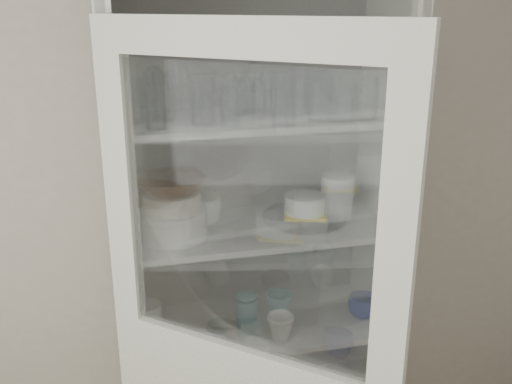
{
  "coord_description": "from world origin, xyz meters",
  "views": [
    {
      "loc": [
        -0.25,
        -0.61,
        2.03
      ],
      "look_at": [
        0.2,
        1.27,
        1.38
      ],
      "focal_mm": 40.0,
      "sensor_mm": 36.0,
      "label": 1
    }
  ],
  "objects_px": {
    "glass_platter": "(305,217)",
    "teal_jar": "(246,307)",
    "plate_stack_front": "(173,223)",
    "mug_blue": "(362,306)",
    "yellow_trivet": "(305,213)",
    "cream_bowl": "(172,201)",
    "goblet_2": "(253,85)",
    "white_canister": "(148,319)",
    "mug_white": "(281,327)",
    "goblet_0": "(155,88)",
    "goblet_1": "(266,88)",
    "grey_bowl_stack": "(337,196)",
    "plate_stack_back": "(196,207)",
    "terracotta_bowl": "(171,184)",
    "mug_teal": "(279,304)",
    "measuring_cups": "(221,330)",
    "goblet_3": "(314,87)",
    "white_ramekin": "(305,204)",
    "pantry_cabinet": "(252,294)"
  },
  "relations": [
    {
      "from": "glass_platter",
      "to": "teal_jar",
      "type": "distance_m",
      "value": 0.42
    },
    {
      "from": "plate_stack_front",
      "to": "mug_blue",
      "type": "bearing_deg",
      "value": -2.0
    },
    {
      "from": "yellow_trivet",
      "to": "cream_bowl",
      "type": "bearing_deg",
      "value": -174.37
    },
    {
      "from": "goblet_2",
      "to": "white_canister",
      "type": "xyz_separation_m",
      "value": [
        -0.42,
        -0.07,
        -0.83
      ]
    },
    {
      "from": "cream_bowl",
      "to": "glass_platter",
      "type": "distance_m",
      "value": 0.51
    },
    {
      "from": "mug_white",
      "to": "glass_platter",
      "type": "bearing_deg",
      "value": 32.22
    },
    {
      "from": "mug_blue",
      "to": "white_canister",
      "type": "height_order",
      "value": "white_canister"
    },
    {
      "from": "goblet_0",
      "to": "yellow_trivet",
      "type": "relative_size",
      "value": 1.18
    },
    {
      "from": "goblet_1",
      "to": "grey_bowl_stack",
      "type": "xyz_separation_m",
      "value": [
        0.26,
        -0.07,
        -0.4
      ]
    },
    {
      "from": "plate_stack_back",
      "to": "terracotta_bowl",
      "type": "relative_size",
      "value": 0.84
    },
    {
      "from": "plate_stack_front",
      "to": "mug_white",
      "type": "xyz_separation_m",
      "value": [
        0.36,
        -0.1,
        -0.4
      ]
    },
    {
      "from": "cream_bowl",
      "to": "mug_teal",
      "type": "xyz_separation_m",
      "value": [
        0.4,
        0.06,
        -0.48
      ]
    },
    {
      "from": "measuring_cups",
      "to": "goblet_3",
      "type": "bearing_deg",
      "value": 24.36
    },
    {
      "from": "plate_stack_front",
      "to": "white_canister",
      "type": "relative_size",
      "value": 1.91
    },
    {
      "from": "mug_teal",
      "to": "teal_jar",
      "type": "xyz_separation_m",
      "value": [
        -0.13,
        0.0,
        0.0
      ]
    },
    {
      "from": "goblet_2",
      "to": "plate_stack_back",
      "type": "xyz_separation_m",
      "value": [
        -0.21,
        0.05,
        -0.45
      ]
    },
    {
      "from": "goblet_1",
      "to": "teal_jar",
      "type": "xyz_separation_m",
      "value": [
        -0.09,
        -0.06,
        -0.83
      ]
    },
    {
      "from": "plate_stack_front",
      "to": "cream_bowl",
      "type": "distance_m",
      "value": 0.08
    },
    {
      "from": "goblet_3",
      "to": "cream_bowl",
      "type": "height_order",
      "value": "goblet_3"
    },
    {
      "from": "goblet_1",
      "to": "mug_white",
      "type": "xyz_separation_m",
      "value": [
        0.01,
        -0.22,
        -0.83
      ]
    },
    {
      "from": "goblet_1",
      "to": "mug_blue",
      "type": "relative_size",
      "value": 1.43
    },
    {
      "from": "cream_bowl",
      "to": "white_canister",
      "type": "xyz_separation_m",
      "value": [
        -0.11,
        0.04,
        -0.47
      ]
    },
    {
      "from": "cream_bowl",
      "to": "white_ramekin",
      "type": "bearing_deg",
      "value": 5.63
    },
    {
      "from": "goblet_1",
      "to": "teal_jar",
      "type": "distance_m",
      "value": 0.84
    },
    {
      "from": "goblet_3",
      "to": "plate_stack_front",
      "type": "height_order",
      "value": "goblet_3"
    },
    {
      "from": "goblet_1",
      "to": "pantry_cabinet",
      "type": "bearing_deg",
      "value": -165.94
    },
    {
      "from": "mug_white",
      "to": "plate_stack_back",
      "type": "bearing_deg",
      "value": 119.03
    },
    {
      "from": "plate_stack_back",
      "to": "mug_teal",
      "type": "distance_m",
      "value": 0.51
    },
    {
      "from": "pantry_cabinet",
      "to": "teal_jar",
      "type": "height_order",
      "value": "pantry_cabinet"
    },
    {
      "from": "glass_platter",
      "to": "goblet_1",
      "type": "bearing_deg",
      "value": 152.13
    },
    {
      "from": "plate_stack_back",
      "to": "white_ramekin",
      "type": "relative_size",
      "value": 1.26
    },
    {
      "from": "goblet_0",
      "to": "measuring_cups",
      "type": "relative_size",
      "value": 1.65
    },
    {
      "from": "terracotta_bowl",
      "to": "mug_blue",
      "type": "bearing_deg",
      "value": -2.0
    },
    {
      "from": "pantry_cabinet",
      "to": "goblet_2",
      "type": "xyz_separation_m",
      "value": [
        0.01,
        0.0,
        0.81
      ]
    },
    {
      "from": "cream_bowl",
      "to": "terracotta_bowl",
      "type": "distance_m",
      "value": 0.06
    },
    {
      "from": "goblet_2",
      "to": "white_canister",
      "type": "relative_size",
      "value": 1.51
    },
    {
      "from": "plate_stack_back",
      "to": "white_ramekin",
      "type": "xyz_separation_m",
      "value": [
        0.39,
        -0.12,
        0.02
      ]
    },
    {
      "from": "grey_bowl_stack",
      "to": "mug_white",
      "type": "xyz_separation_m",
      "value": [
        -0.25,
        -0.15,
        -0.43
      ]
    },
    {
      "from": "pantry_cabinet",
      "to": "yellow_trivet",
      "type": "bearing_deg",
      "value": -17.18
    },
    {
      "from": "mug_white",
      "to": "measuring_cups",
      "type": "bearing_deg",
      "value": 146.41
    },
    {
      "from": "glass_platter",
      "to": "white_ramekin",
      "type": "distance_m",
      "value": 0.05
    },
    {
      "from": "cream_bowl",
      "to": "white_ramekin",
      "type": "distance_m",
      "value": 0.5
    },
    {
      "from": "grey_bowl_stack",
      "to": "measuring_cups",
      "type": "height_order",
      "value": "grey_bowl_stack"
    },
    {
      "from": "pantry_cabinet",
      "to": "plate_stack_front",
      "type": "bearing_deg",
      "value": -160.7
    },
    {
      "from": "terracotta_bowl",
      "to": "mug_white",
      "type": "xyz_separation_m",
      "value": [
        0.36,
        -0.1,
        -0.54
      ]
    },
    {
      "from": "goblet_3",
      "to": "pantry_cabinet",
      "type": "bearing_deg",
      "value": -170.89
    },
    {
      "from": "goblet_2",
      "to": "terracotta_bowl",
      "type": "height_order",
      "value": "goblet_2"
    },
    {
      "from": "pantry_cabinet",
      "to": "white_ramekin",
      "type": "relative_size",
      "value": 13.81
    },
    {
      "from": "mug_white",
      "to": "teal_jar",
      "type": "bearing_deg",
      "value": 104.21
    },
    {
      "from": "mug_teal",
      "to": "teal_jar",
      "type": "distance_m",
      "value": 0.13
    }
  ]
}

